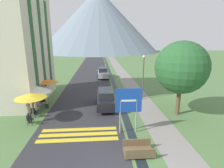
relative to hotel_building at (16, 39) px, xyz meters
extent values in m
plane|color=#517542|center=(9.39, 8.00, -6.50)|extent=(160.00, 160.00, 0.00)
cube|color=#2D2D33|center=(6.89, 18.00, -6.50)|extent=(6.40, 60.00, 0.01)
cube|color=gray|center=(12.99, 18.00, -6.50)|extent=(2.20, 60.00, 0.01)
cube|color=black|center=(10.59, 18.00, -6.50)|extent=(0.60, 60.00, 0.00)
cube|color=yellow|center=(6.89, -8.61, -6.50)|extent=(5.44, 0.44, 0.01)
cube|color=yellow|center=(6.89, -7.91, -6.50)|extent=(5.44, 0.44, 0.01)
cube|color=yellow|center=(6.89, -7.21, -6.50)|extent=(5.44, 0.44, 0.01)
cone|color=slate|center=(8.64, 81.59, 9.83)|extent=(64.97, 64.97, 32.66)
cube|color=beige|center=(-0.01, 0.00, -0.44)|extent=(5.04, 8.73, 12.12)
cube|color=#285633|center=(2.55, -2.40, -0.44)|extent=(0.06, 0.70, 9.09)
cube|color=#285633|center=(2.55, 0.00, -0.44)|extent=(0.06, 0.70, 9.09)
cube|color=#285633|center=(2.55, 2.40, -0.44)|extent=(0.06, 0.70, 9.09)
cylinder|color=gray|center=(9.82, -7.87, -5.27)|extent=(0.10, 0.10, 2.47)
cylinder|color=gray|center=(10.96, -7.87, -5.27)|extent=(0.10, 0.10, 2.47)
cube|color=#1947B7|center=(10.39, -7.89, -4.08)|extent=(1.84, 0.05, 1.70)
cube|color=white|center=(10.39, -7.92, -4.08)|extent=(1.01, 0.02, 0.14)
cube|color=brown|center=(10.59, -10.35, -6.36)|extent=(1.70, 1.10, 0.12)
cube|color=brown|center=(10.59, -10.86, -6.08)|extent=(1.70, 0.08, 0.45)
cube|color=brown|center=(10.59, -9.84, -6.08)|extent=(1.70, 0.08, 0.45)
cube|color=brown|center=(9.82, -10.35, -6.46)|extent=(0.16, 0.99, 0.08)
cube|color=brown|center=(11.36, -10.35, -6.46)|extent=(0.16, 0.99, 0.08)
cube|color=black|center=(8.99, -2.79, -5.78)|extent=(1.61, 4.53, 0.84)
cube|color=#23282D|center=(8.99, -3.01, -5.02)|extent=(1.37, 2.49, 0.68)
cylinder|color=black|center=(8.23, -1.38, -6.20)|extent=(0.18, 0.60, 0.60)
cylinder|color=black|center=(9.76, -1.38, -6.20)|extent=(0.18, 0.60, 0.60)
cylinder|color=black|center=(8.23, -4.19, -6.20)|extent=(0.18, 0.60, 0.60)
cylinder|color=black|center=(9.76, -4.19, -6.20)|extent=(0.18, 0.60, 0.60)
cube|color=#B2B2B7|center=(9.08, 10.88, -5.78)|extent=(1.69, 4.53, 0.84)
cube|color=#23282D|center=(9.08, 10.65, -5.02)|extent=(1.44, 2.49, 0.68)
cylinder|color=black|center=(8.28, 12.28, -6.20)|extent=(0.18, 0.60, 0.60)
cylinder|color=black|center=(9.89, 12.28, -6.20)|extent=(0.18, 0.60, 0.60)
cylinder|color=black|center=(8.28, 9.47, -6.20)|extent=(0.18, 0.60, 0.60)
cylinder|color=black|center=(9.89, 9.47, -6.20)|extent=(0.18, 0.60, 0.60)
cube|color=black|center=(2.48, -3.30, -6.05)|extent=(0.40, 0.40, 0.04)
cube|color=black|center=(2.48, -3.48, -5.85)|extent=(0.40, 0.04, 0.40)
cylinder|color=black|center=(2.31, -3.13, -6.28)|extent=(0.03, 0.03, 0.45)
cylinder|color=black|center=(2.65, -3.13, -6.28)|extent=(0.03, 0.03, 0.45)
cylinder|color=black|center=(2.31, -3.47, -6.28)|extent=(0.03, 0.03, 0.45)
cylinder|color=black|center=(2.65, -3.47, -6.28)|extent=(0.03, 0.03, 0.45)
cube|color=black|center=(2.76, -4.81, -6.05)|extent=(0.40, 0.40, 0.04)
cube|color=black|center=(2.76, -4.99, -5.85)|extent=(0.40, 0.04, 0.40)
cylinder|color=black|center=(2.59, -4.64, -6.28)|extent=(0.03, 0.03, 0.45)
cylinder|color=black|center=(2.93, -4.64, -6.28)|extent=(0.03, 0.03, 0.45)
cylinder|color=black|center=(2.59, -4.98, -6.28)|extent=(0.03, 0.03, 0.45)
cylinder|color=black|center=(2.93, -4.98, -6.28)|extent=(0.03, 0.03, 0.45)
cube|color=black|center=(2.77, -2.01, -6.05)|extent=(0.40, 0.40, 0.04)
cube|color=black|center=(2.77, -2.19, -5.85)|extent=(0.40, 0.04, 0.40)
cylinder|color=black|center=(2.60, -1.84, -6.28)|extent=(0.03, 0.03, 0.45)
cylinder|color=black|center=(2.94, -1.84, -6.28)|extent=(0.03, 0.03, 0.45)
cylinder|color=black|center=(2.60, -2.18, -6.28)|extent=(0.03, 0.03, 0.45)
cylinder|color=black|center=(2.94, -2.18, -6.28)|extent=(0.03, 0.03, 0.45)
cube|color=black|center=(2.75, -4.66, -6.05)|extent=(0.40, 0.40, 0.04)
cube|color=black|center=(2.75, -4.84, -5.85)|extent=(0.40, 0.04, 0.40)
cylinder|color=black|center=(2.58, -4.49, -6.28)|extent=(0.03, 0.03, 0.45)
cylinder|color=black|center=(2.92, -4.49, -6.28)|extent=(0.03, 0.03, 0.45)
cylinder|color=black|center=(2.58, -4.83, -6.28)|extent=(0.03, 0.03, 0.45)
cylinder|color=black|center=(2.92, -4.83, -6.28)|extent=(0.03, 0.03, 0.45)
cube|color=black|center=(3.00, -6.14, -6.05)|extent=(0.40, 0.40, 0.04)
cube|color=black|center=(3.00, -6.32, -5.85)|extent=(0.40, 0.04, 0.40)
cylinder|color=black|center=(2.83, -5.97, -6.28)|extent=(0.03, 0.03, 0.45)
cylinder|color=black|center=(3.17, -5.97, -6.28)|extent=(0.03, 0.03, 0.45)
cylinder|color=black|center=(2.83, -6.31, -6.28)|extent=(0.03, 0.03, 0.45)
cylinder|color=black|center=(3.17, -6.31, -6.28)|extent=(0.03, 0.03, 0.45)
cylinder|color=#B7B2A8|center=(3.06, -5.67, -5.33)|extent=(0.06, 0.06, 2.34)
cone|color=yellow|center=(3.06, -5.67, -4.26)|extent=(2.40, 2.40, 0.39)
cylinder|color=#B7B2A8|center=(2.76, -3.20, -5.42)|extent=(0.06, 0.06, 2.16)
cone|color=silver|center=(2.76, -3.20, -4.44)|extent=(2.45, 2.45, 0.55)
cylinder|color=#B7B2A8|center=(3.08, -0.81, -5.31)|extent=(0.06, 0.06, 2.38)
cone|color=orange|center=(3.08, -0.81, -4.22)|extent=(2.03, 2.03, 0.35)
cylinder|color=#282833|center=(2.75, -5.84, -6.06)|extent=(0.14, 0.14, 0.89)
cylinder|color=#282833|center=(2.93, -5.84, -6.06)|extent=(0.14, 0.14, 0.89)
cylinder|color=gray|center=(2.84, -5.84, -5.29)|extent=(0.32, 0.32, 0.65)
sphere|color=beige|center=(2.84, -5.84, -4.87)|extent=(0.22, 0.22, 0.22)
cylinder|color=#282833|center=(2.72, -4.20, -6.27)|extent=(0.14, 0.14, 0.46)
cylinder|color=#282833|center=(2.90, -4.20, -6.27)|extent=(0.14, 0.14, 0.46)
cylinder|color=gray|center=(2.81, -4.20, -5.74)|extent=(0.32, 0.32, 0.61)
sphere|color=#9E755B|center=(2.81, -4.20, -5.34)|extent=(0.22, 0.22, 0.22)
cylinder|color=#282833|center=(3.20, -2.70, -6.27)|extent=(0.14, 0.14, 0.46)
cylinder|color=#282833|center=(3.38, -2.70, -6.27)|extent=(0.14, 0.14, 0.46)
cylinder|color=gray|center=(3.29, -2.70, -5.74)|extent=(0.32, 0.32, 0.60)
sphere|color=tan|center=(3.29, -2.70, -5.35)|extent=(0.22, 0.22, 0.22)
cylinder|color=#515156|center=(13.19, -0.77, -4.20)|extent=(0.12, 0.12, 4.60)
sphere|color=silver|center=(13.19, -0.77, -1.79)|extent=(0.28, 0.28, 0.28)
cylinder|color=brown|center=(15.30, -5.06, -5.34)|extent=(0.36, 0.36, 2.32)
sphere|color=#285B2D|center=(15.30, -5.06, -2.30)|extent=(4.43, 4.43, 4.43)
camera|label=1|loc=(8.39, -19.06, -0.06)|focal=28.00mm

